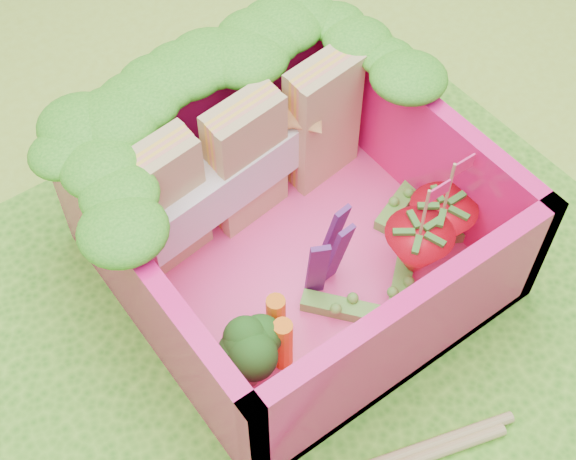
# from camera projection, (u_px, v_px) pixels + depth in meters

# --- Properties ---
(ground) EXTENTS (14.00, 14.00, 0.00)m
(ground) POSITION_uv_depth(u_px,v_px,m) (330.00, 332.00, 3.03)
(ground) COLOR #98BE35
(ground) RESTS_ON ground
(placemat) EXTENTS (2.60, 2.60, 0.03)m
(placemat) POSITION_uv_depth(u_px,v_px,m) (330.00, 330.00, 3.02)
(placemat) COLOR #429622
(placemat) RESTS_ON ground
(bento_floor) EXTENTS (1.30, 1.30, 0.05)m
(bento_floor) POSITION_uv_depth(u_px,v_px,m) (295.00, 260.00, 3.16)
(bento_floor) COLOR #FF4191
(bento_floor) RESTS_ON placemat
(bento_box) EXTENTS (1.30, 1.30, 0.55)m
(bento_box) POSITION_uv_depth(u_px,v_px,m) (295.00, 222.00, 2.96)
(bento_box) COLOR #EF1473
(bento_box) RESTS_ON placemat
(lettuce_ruffle) EXTENTS (1.43, 0.76, 0.11)m
(lettuce_ruffle) POSITION_uv_depth(u_px,v_px,m) (218.00, 83.00, 2.93)
(lettuce_ruffle) COLOR #1E7F17
(lettuce_ruffle) RESTS_ON bento_box
(sandwich_stack) EXTENTS (1.07, 0.30, 0.56)m
(sandwich_stack) POSITION_uv_depth(u_px,v_px,m) (247.00, 161.00, 3.08)
(sandwich_stack) COLOR tan
(sandwich_stack) RESTS_ON bento_floor
(broccoli) EXTENTS (0.32, 0.32, 0.26)m
(broccoli) POSITION_uv_depth(u_px,v_px,m) (241.00, 348.00, 2.69)
(broccoli) COLOR #70B055
(broccoli) RESTS_ON bento_floor
(carrot_sticks) EXTENTS (0.11, 0.17, 0.25)m
(carrot_sticks) POSITION_uv_depth(u_px,v_px,m) (280.00, 332.00, 2.80)
(carrot_sticks) COLOR orange
(carrot_sticks) RESTS_ON bento_floor
(purple_wedges) EXTENTS (0.21, 0.13, 0.38)m
(purple_wedges) POSITION_uv_depth(u_px,v_px,m) (329.00, 253.00, 2.92)
(purple_wedges) COLOR #471B60
(purple_wedges) RESTS_ON bento_floor
(strawberry_left) EXTENTS (0.26, 0.26, 0.50)m
(strawberry_left) POSITION_uv_depth(u_px,v_px,m) (416.00, 253.00, 2.99)
(strawberry_left) COLOR red
(strawberry_left) RESTS_ON bento_floor
(strawberry_right) EXTENTS (0.26, 0.26, 0.50)m
(strawberry_right) POSITION_uv_depth(u_px,v_px,m) (439.00, 227.00, 3.06)
(strawberry_right) COLOR red
(strawberry_right) RESTS_ON bento_floor
(snap_peas) EXTENTS (0.80, 0.55, 0.05)m
(snap_peas) POSITION_uv_depth(u_px,v_px,m) (395.00, 258.00, 3.11)
(snap_peas) COLOR #52B238
(snap_peas) RESTS_ON bento_floor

